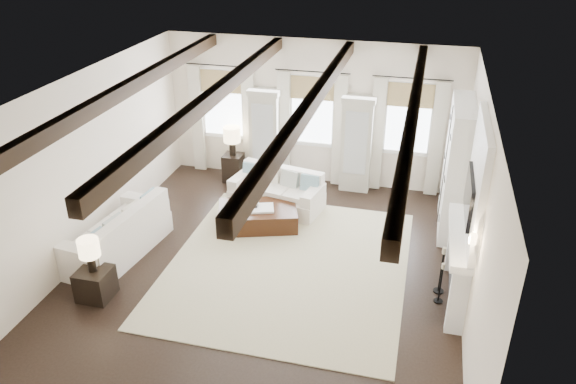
% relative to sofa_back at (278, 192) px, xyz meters
% --- Properties ---
extents(ground, '(7.50, 7.50, 0.00)m').
position_rel_sofa_back_xyz_m(ground, '(0.41, -2.30, -0.32)').
color(ground, black).
rests_on(ground, ground).
extents(room_shell, '(6.54, 7.54, 3.22)m').
position_rel_sofa_back_xyz_m(room_shell, '(1.16, -1.41, 1.57)').
color(room_shell, white).
rests_on(room_shell, ground).
extents(area_rug, '(4.06, 4.59, 0.02)m').
position_rel_sofa_back_xyz_m(area_rug, '(0.74, -2.04, -0.31)').
color(area_rug, '#C2BA95').
rests_on(area_rug, ground).
extents(sofa_back, '(2.02, 1.21, 0.81)m').
position_rel_sofa_back_xyz_m(sofa_back, '(0.00, 0.00, 0.00)').
color(sofa_back, white).
rests_on(sofa_back, ground).
extents(sofa_left, '(1.24, 2.26, 0.93)m').
position_rel_sofa_back_xyz_m(sofa_left, '(-2.27, -2.45, 0.05)').
color(sofa_left, white).
rests_on(sofa_left, ground).
extents(ottoman, '(1.73, 1.37, 0.40)m').
position_rel_sofa_back_xyz_m(ottoman, '(-0.17, -0.86, -0.12)').
color(ottoman, black).
rests_on(ottoman, ground).
extents(tray, '(0.59, 0.52, 0.04)m').
position_rel_sofa_back_xyz_m(tray, '(-0.10, -0.91, 0.09)').
color(tray, white).
rests_on(tray, ottoman).
extents(book_lower, '(0.31, 0.27, 0.04)m').
position_rel_sofa_back_xyz_m(book_lower, '(-0.30, -0.90, 0.13)').
color(book_lower, '#262628').
rests_on(book_lower, tray).
extents(book_upper, '(0.26, 0.23, 0.03)m').
position_rel_sofa_back_xyz_m(book_upper, '(-0.26, -0.87, 0.17)').
color(book_upper, beige).
rests_on(book_upper, book_lower).
extents(side_table_front, '(0.51, 0.51, 0.51)m').
position_rel_sofa_back_xyz_m(side_table_front, '(-2.02, -3.67, -0.07)').
color(side_table_front, black).
rests_on(side_table_front, ground).
extents(lamp_front, '(0.33, 0.33, 0.57)m').
position_rel_sofa_back_xyz_m(lamp_front, '(-2.02, -3.67, 0.57)').
color(lamp_front, black).
rests_on(lamp_front, side_table_front).
extents(side_table_back, '(0.42, 0.42, 0.63)m').
position_rel_sofa_back_xyz_m(side_table_back, '(-1.30, 0.96, -0.01)').
color(side_table_back, black).
rests_on(side_table_back, ground).
extents(lamp_back, '(0.38, 0.38, 0.65)m').
position_rel_sofa_back_xyz_m(lamp_back, '(-1.30, 0.96, 0.76)').
color(lamp_back, black).
rests_on(lamp_back, side_table_back).
extents(candlestick_near, '(0.15, 0.15, 0.72)m').
position_rel_sofa_back_xyz_m(candlestick_near, '(3.31, -2.45, -0.02)').
color(candlestick_near, black).
rests_on(candlestick_near, ground).
extents(candlestick_far, '(0.17, 0.17, 0.85)m').
position_rel_sofa_back_xyz_m(candlestick_far, '(3.31, -2.18, 0.03)').
color(candlestick_far, black).
rests_on(candlestick_far, ground).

